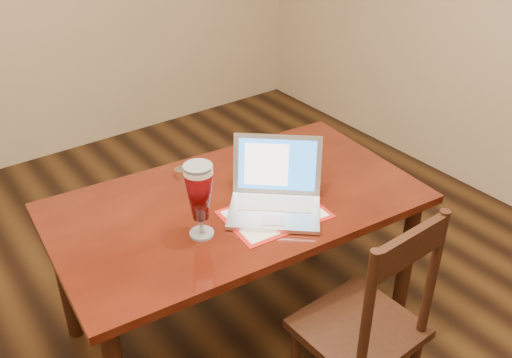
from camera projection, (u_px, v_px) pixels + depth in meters
dining_table at (237, 215)px, 2.39m from camera, size 1.58×0.98×1.01m
dining_chair at (366, 328)px, 2.09m from camera, size 0.42×0.41×0.97m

